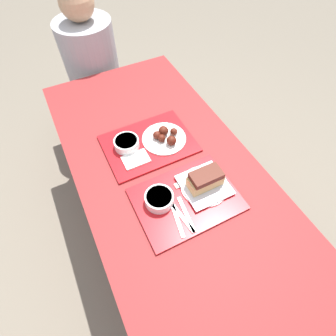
# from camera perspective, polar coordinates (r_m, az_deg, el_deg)

# --- Properties ---
(ground_plane) EXTENTS (12.00, 12.00, 0.00)m
(ground_plane) POSITION_cam_1_polar(r_m,az_deg,el_deg) (1.86, 0.38, -14.16)
(ground_plane) COLOR #706656
(picnic_table) EXTENTS (0.82, 1.82, 0.73)m
(picnic_table) POSITION_cam_1_polar(r_m,az_deg,el_deg) (1.29, 0.53, -3.56)
(picnic_table) COLOR maroon
(picnic_table) RESTS_ON ground_plane
(picnic_bench_far) EXTENTS (0.78, 0.28, 0.47)m
(picnic_bench_far) POSITION_cam_1_polar(r_m,az_deg,el_deg) (2.22, -13.40, 15.52)
(picnic_bench_far) COLOR maroon
(picnic_bench_far) RESTS_ON ground_plane
(tray_near) EXTENTS (0.44, 0.32, 0.01)m
(tray_near) POSITION_cam_1_polar(r_m,az_deg,el_deg) (1.15, 3.99, -6.74)
(tray_near) COLOR #B21419
(tray_near) RESTS_ON picnic_table
(tray_far) EXTENTS (0.44, 0.32, 0.01)m
(tray_far) POSITION_cam_1_polar(r_m,az_deg,el_deg) (1.33, -4.20, 5.32)
(tray_far) COLOR #B21419
(tray_far) RESTS_ON picnic_table
(bowl_coleslaw_near) EXTENTS (0.12, 0.12, 0.05)m
(bowl_coleslaw_near) POSITION_cam_1_polar(r_m,az_deg,el_deg) (1.11, -1.93, -6.67)
(bowl_coleslaw_near) COLOR white
(bowl_coleslaw_near) RESTS_ON tray_near
(brisket_sandwich_plate) EXTENTS (0.21, 0.21, 0.10)m
(brisket_sandwich_plate) POSITION_cam_1_polar(r_m,az_deg,el_deg) (1.15, 8.05, -3.01)
(brisket_sandwich_plate) COLOR white
(brisket_sandwich_plate) RESTS_ON tray_near
(plastic_fork_near) EXTENTS (0.04, 0.17, 0.00)m
(plastic_fork_near) POSITION_cam_1_polar(r_m,az_deg,el_deg) (1.10, 2.99, -10.48)
(plastic_fork_near) COLOR white
(plastic_fork_near) RESTS_ON tray_near
(plastic_knife_near) EXTENTS (0.03, 0.17, 0.00)m
(plastic_knife_near) POSITION_cam_1_polar(r_m,az_deg,el_deg) (1.10, 4.01, -10.01)
(plastic_knife_near) COLOR white
(plastic_knife_near) RESTS_ON tray_near
(plastic_spoon_near) EXTENTS (0.05, 0.17, 0.00)m
(plastic_spoon_near) POSITION_cam_1_polar(r_m,az_deg,el_deg) (1.09, 1.96, -10.96)
(plastic_spoon_near) COLOR white
(plastic_spoon_near) RESTS_ON tray_near
(condiment_packet) EXTENTS (0.04, 0.03, 0.01)m
(condiment_packet) POSITION_cam_1_polar(r_m,az_deg,el_deg) (1.17, 2.49, -3.66)
(condiment_packet) COLOR #A59E93
(condiment_packet) RESTS_ON tray_near
(bowl_coleslaw_far) EXTENTS (0.12, 0.12, 0.05)m
(bowl_coleslaw_far) POSITION_cam_1_polar(r_m,az_deg,el_deg) (1.30, -9.01, 5.38)
(bowl_coleslaw_far) COLOR white
(bowl_coleslaw_far) RESTS_ON tray_far
(wings_plate_far) EXTENTS (0.22, 0.22, 0.06)m
(wings_plate_far) POSITION_cam_1_polar(r_m,az_deg,el_deg) (1.33, -0.70, 6.79)
(wings_plate_far) COLOR white
(wings_plate_far) RESTS_ON tray_far
(napkin_far) EXTENTS (0.12, 0.09, 0.01)m
(napkin_far) POSITION_cam_1_polar(r_m,az_deg,el_deg) (1.26, -7.02, 1.90)
(napkin_far) COLOR white
(napkin_far) RESTS_ON tray_far
(person_seated_across) EXTENTS (0.37, 0.37, 0.69)m
(person_seated_across) POSITION_cam_1_polar(r_m,az_deg,el_deg) (2.02, -16.82, 23.07)
(person_seated_across) COLOR #9E9EA3
(person_seated_across) RESTS_ON picnic_bench_far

